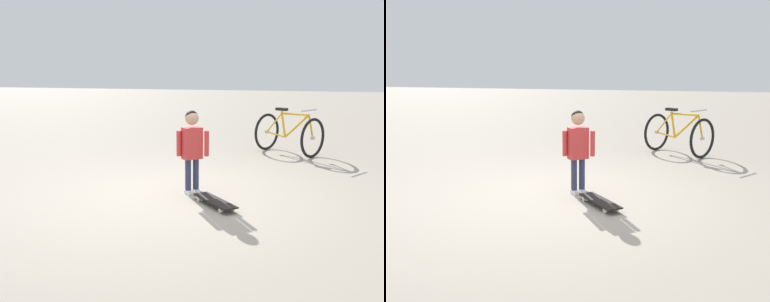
{
  "view_description": "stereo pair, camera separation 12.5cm",
  "coord_description": "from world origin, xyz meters",
  "views": [
    {
      "loc": [
        5.15,
        1.5,
        1.6
      ],
      "look_at": [
        -0.19,
        0.16,
        0.55
      ],
      "focal_mm": 41.7,
      "sensor_mm": 36.0,
      "label": 1
    },
    {
      "loc": [
        5.12,
        1.62,
        1.6
      ],
      "look_at": [
        -0.19,
        0.16,
        0.55
      ],
      "focal_mm": 41.7,
      "sensor_mm": 36.0,
      "label": 2
    }
  ],
  "objects": [
    {
      "name": "skateboard",
      "position": [
        0.27,
        0.55,
        0.06
      ],
      "size": [
        0.65,
        0.62,
        0.07
      ],
      "color": "black",
      "rests_on": "ground"
    },
    {
      "name": "child_person",
      "position": [
        -0.19,
        0.16,
        0.66
      ],
      "size": [
        0.27,
        0.4,
        1.06
      ],
      "color": "#2D3351",
      "rests_on": "ground"
    },
    {
      "name": "bicycle_near",
      "position": [
        -3.17,
        1.25,
        0.38
      ],
      "size": [
        1.19,
        1.28,
        0.85
      ],
      "color": "black",
      "rests_on": "ground"
    },
    {
      "name": "ground_plane",
      "position": [
        0.0,
        0.0,
        0.0
      ],
      "size": [
        50.0,
        50.0,
        0.0
      ],
      "primitive_type": "plane",
      "color": "#9E9384"
    }
  ]
}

